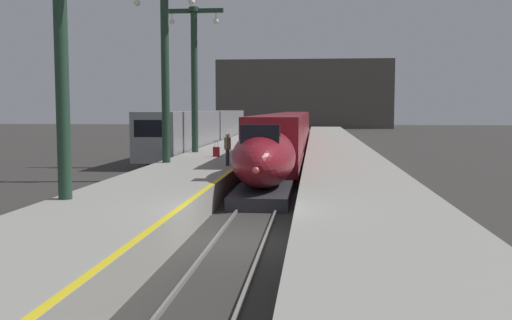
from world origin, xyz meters
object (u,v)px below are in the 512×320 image
at_px(highspeed_train_main, 289,133).
at_px(rolling_suitcase, 216,152).
at_px(station_column_mid, 165,57).
at_px(passenger_near_edge, 243,141).
at_px(regional_train_adjacent, 205,129).
at_px(station_column_far, 194,66).
at_px(passenger_mid_platform, 227,147).
at_px(station_column_near, 62,18).

relative_size(highspeed_train_main, rolling_suitcase, 58.49).
distance_m(station_column_mid, passenger_near_edge, 7.50).
bearing_deg(station_column_mid, regional_train_adjacent, 95.48).
xyz_separation_m(station_column_far, passenger_near_edge, (3.71, -3.29, -4.83)).
distance_m(station_column_mid, passenger_mid_platform, 6.16).
bearing_deg(station_column_mid, passenger_near_edge, 50.15).
bearing_deg(station_column_near, rolling_suitcase, 83.27).
bearing_deg(passenger_near_edge, station_column_near, -101.79).
height_order(station_column_mid, passenger_near_edge, station_column_mid).
relative_size(regional_train_adjacent, passenger_near_edge, 21.66).
relative_size(station_column_near, passenger_mid_platform, 5.69).
distance_m(station_column_near, rolling_suitcase, 18.20).
xyz_separation_m(regional_train_adjacent, station_column_far, (2.20, -15.20, 4.74)).
distance_m(regional_train_adjacent, station_column_far, 16.07).
bearing_deg(station_column_far, regional_train_adjacent, 98.24).
height_order(station_column_near, passenger_mid_platform, station_column_near).
height_order(passenger_near_edge, passenger_mid_platform, same).
bearing_deg(rolling_suitcase, station_column_mid, -116.78).
height_order(regional_train_adjacent, rolling_suitcase, regional_train_adjacent).
bearing_deg(rolling_suitcase, passenger_near_edge, 11.05).
distance_m(station_column_near, station_column_far, 20.81).
relative_size(passenger_mid_platform, rolling_suitcase, 1.72).
height_order(station_column_near, station_column_mid, station_column_mid).
bearing_deg(station_column_far, station_column_mid, -90.00).
distance_m(highspeed_train_main, regional_train_adjacent, 9.18).
height_order(highspeed_train_main, rolling_suitcase, highspeed_train_main).
xyz_separation_m(station_column_mid, station_column_far, (0.00, 7.73, 0.06)).
distance_m(regional_train_adjacent, passenger_near_edge, 19.40).
height_order(station_column_far, rolling_suitcase, station_column_far).
relative_size(station_column_mid, station_column_far, 0.99).
bearing_deg(regional_train_adjacent, station_column_far, -81.76).
height_order(station_column_mid, passenger_mid_platform, station_column_mid).
distance_m(station_column_far, passenger_near_edge, 6.92).
bearing_deg(regional_train_adjacent, station_column_near, -86.42).
relative_size(station_column_far, passenger_near_edge, 5.76).
bearing_deg(station_column_far, passenger_mid_platform, -68.47).
height_order(regional_train_adjacent, station_column_near, station_column_near).
xyz_separation_m(highspeed_train_main, station_column_far, (-5.90, -10.89, 4.92)).
xyz_separation_m(highspeed_train_main, station_column_near, (-5.85, -31.70, 4.96)).
relative_size(station_column_near, passenger_near_edge, 5.69).
bearing_deg(highspeed_train_main, station_column_near, -100.45).
distance_m(highspeed_train_main, rolling_suitcase, 15.00).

